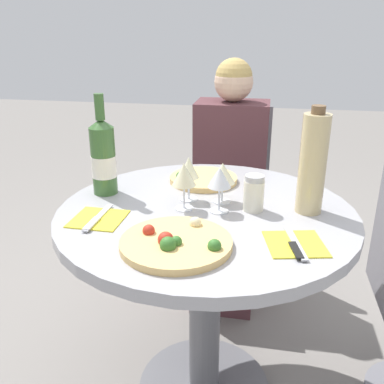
% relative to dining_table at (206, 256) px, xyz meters
% --- Properties ---
extents(dining_table, '(0.94, 0.94, 0.74)m').
position_rel_dining_table_xyz_m(dining_table, '(0.00, 0.00, 0.00)').
color(dining_table, slate).
rests_on(dining_table, ground_plane).
extents(chair_behind_diner, '(0.37, 0.37, 0.90)m').
position_rel_dining_table_xyz_m(chair_behind_diner, '(0.01, 0.84, -0.14)').
color(chair_behind_diner, slate).
rests_on(chair_behind_diner, ground_plane).
extents(seated_diner, '(0.34, 0.46, 1.15)m').
position_rel_dining_table_xyz_m(seated_diner, '(0.01, 0.69, -0.06)').
color(seated_diner, '#512D33').
rests_on(seated_diner, ground_plane).
extents(pizza_large, '(0.30, 0.30, 0.05)m').
position_rel_dining_table_xyz_m(pizza_large, '(-0.04, -0.26, 0.18)').
color(pizza_large, '#DBB26B').
rests_on(pizza_large, dining_table).
extents(pizza_small_far, '(0.25, 0.25, 0.05)m').
position_rel_dining_table_xyz_m(pizza_small_far, '(-0.06, 0.25, 0.18)').
color(pizza_small_far, '#DBB26B').
rests_on(pizza_small_far, dining_table).
extents(wine_bottle, '(0.08, 0.08, 0.34)m').
position_rel_dining_table_xyz_m(wine_bottle, '(-0.36, 0.08, 0.30)').
color(wine_bottle, '#38602D').
rests_on(wine_bottle, dining_table).
extents(tall_carafe, '(0.08, 0.08, 0.33)m').
position_rel_dining_table_xyz_m(tall_carafe, '(0.31, 0.04, 0.32)').
color(tall_carafe, tan).
rests_on(tall_carafe, dining_table).
extents(sugar_shaker, '(0.06, 0.06, 0.12)m').
position_rel_dining_table_xyz_m(sugar_shaker, '(0.15, 0.02, 0.23)').
color(sugar_shaker, silver).
rests_on(sugar_shaker, dining_table).
extents(wine_glass_front_right, '(0.07, 0.07, 0.14)m').
position_rel_dining_table_xyz_m(wine_glass_front_right, '(0.04, -0.01, 0.28)').
color(wine_glass_front_right, silver).
rests_on(wine_glass_front_right, dining_table).
extents(wine_glass_back_right, '(0.08, 0.08, 0.13)m').
position_rel_dining_table_xyz_m(wine_glass_back_right, '(0.04, 0.07, 0.27)').
color(wine_glass_back_right, silver).
rests_on(wine_glass_back_right, dining_table).
extents(wine_glass_front_left, '(0.07, 0.07, 0.15)m').
position_rel_dining_table_xyz_m(wine_glass_front_left, '(-0.07, -0.01, 0.28)').
color(wine_glass_front_left, silver).
rests_on(wine_glass_front_left, dining_table).
extents(wine_glass_back_left, '(0.07, 0.07, 0.15)m').
position_rel_dining_table_xyz_m(wine_glass_back_left, '(-0.07, 0.07, 0.28)').
color(wine_glass_back_left, silver).
rests_on(wine_glass_back_left, dining_table).
extents(place_setting_left, '(0.15, 0.19, 0.01)m').
position_rel_dining_table_xyz_m(place_setting_left, '(-0.31, -0.14, 0.17)').
color(place_setting_left, yellow).
rests_on(place_setting_left, dining_table).
extents(place_setting_right, '(0.18, 0.19, 0.01)m').
position_rel_dining_table_xyz_m(place_setting_right, '(0.27, -0.19, 0.17)').
color(place_setting_right, yellow).
rests_on(place_setting_right, dining_table).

